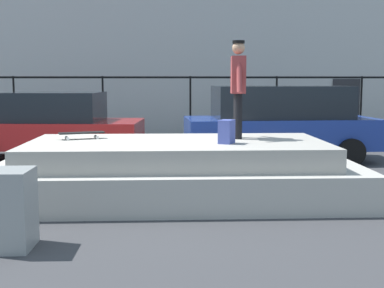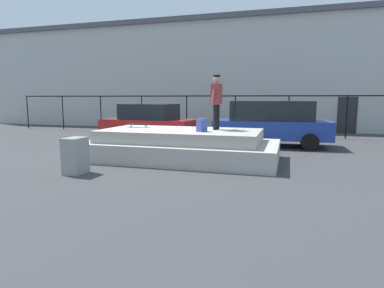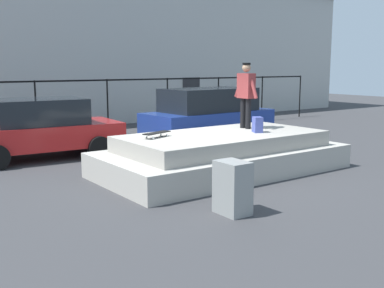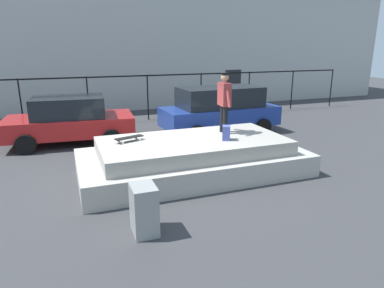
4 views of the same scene
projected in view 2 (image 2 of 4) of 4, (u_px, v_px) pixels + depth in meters
name	position (u px, v px, depth m)	size (l,w,h in m)	color
ground_plane	(161.00, 156.00, 10.86)	(60.00, 60.00, 0.00)	#38383A
concrete_ledge	(180.00, 146.00, 10.29)	(6.01, 2.98, 0.95)	#ADA89E
skateboarder	(217.00, 98.00, 10.12)	(0.27, 0.91, 1.69)	black
skateboard	(138.00, 124.00, 11.02)	(0.80, 0.44, 0.12)	black
backpack	(202.00, 125.00, 9.62)	(0.28, 0.20, 0.38)	#3F4C99
car_red_sedan_near	(149.00, 121.00, 15.20)	(4.46, 2.49, 1.66)	#B21E1E
car_blue_hatchback_mid	(271.00, 122.00, 13.11)	(4.63, 2.30, 1.82)	navy
utility_box	(75.00, 156.00, 8.35)	(0.44, 0.60, 0.93)	gray
fence_row	(210.00, 107.00, 17.34)	(24.06, 0.06, 2.08)	black
warehouse_building	(231.00, 77.00, 23.07)	(36.14, 7.81, 6.86)	#B2B2AD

